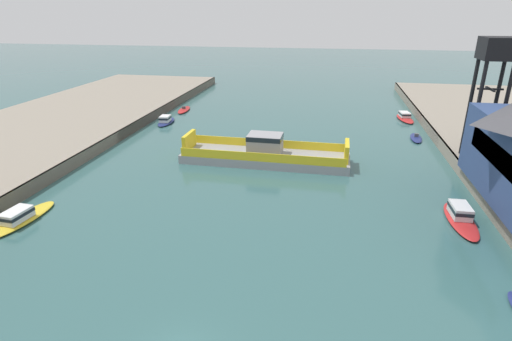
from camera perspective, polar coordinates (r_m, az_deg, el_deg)
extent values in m
cube|color=#423D38|center=(51.07, -27.71, -1.30)|extent=(0.30, 140.00, 1.60)
cube|color=#423D38|center=(43.69, 30.65, -5.59)|extent=(0.30, 140.00, 1.60)
cube|color=#939399|center=(52.93, 1.26, 1.76)|extent=(21.68, 6.27, 1.10)
cube|color=yellow|center=(55.23, 1.80, 3.82)|extent=(20.70, 0.56, 1.10)
cube|color=yellow|center=(49.93, 0.68, 1.86)|extent=(20.70, 0.56, 1.10)
cube|color=#939399|center=(52.32, 1.27, 3.69)|extent=(4.38, 3.29, 2.66)
cube|color=black|center=(52.03, 1.28, 4.72)|extent=(4.42, 3.33, 0.60)
cube|color=yellow|center=(51.66, 12.57, 2.66)|extent=(0.59, 4.08, 2.20)
cube|color=yellow|center=(55.07, -9.34, 4.08)|extent=(0.59, 4.08, 2.20)
ellipsoid|color=yellow|center=(44.38, -29.83, -5.89)|extent=(2.97, 7.95, 0.39)
cube|color=silver|center=(43.74, -30.51, -5.40)|extent=(1.85, 2.85, 1.00)
cube|color=black|center=(43.69, -30.54, -5.25)|extent=(1.91, 2.93, 0.30)
ellipsoid|color=red|center=(78.53, 20.13, 6.83)|extent=(3.19, 7.18, 0.44)
cube|color=silver|center=(78.87, 20.08, 7.38)|extent=(1.89, 2.62, 0.85)
cube|color=black|center=(78.84, 20.09, 7.46)|extent=(1.94, 2.70, 0.25)
ellipsoid|color=red|center=(42.75, 26.71, -6.27)|extent=(2.48, 7.70, 0.43)
cube|color=silver|center=(42.91, 26.67, -5.01)|extent=(1.66, 2.71, 1.11)
cube|color=black|center=(42.86, 26.70, -4.84)|extent=(1.71, 2.79, 0.33)
ellipsoid|color=navy|center=(67.14, 21.49, 4.26)|extent=(2.02, 5.29, 0.41)
cube|color=#4C4C51|center=(67.01, 21.55, 4.63)|extent=(0.61, 0.44, 0.50)
ellipsoid|color=navy|center=(73.44, -12.45, 6.66)|extent=(2.74, 6.45, 0.38)
cube|color=silver|center=(72.83, -12.61, 7.09)|extent=(1.74, 2.32, 1.01)
cube|color=black|center=(72.80, -12.61, 7.19)|extent=(1.79, 2.39, 0.30)
ellipsoid|color=red|center=(81.77, -10.05, 8.37)|extent=(2.45, 6.45, 0.43)
cube|color=#4C4C51|center=(81.66, -10.07, 8.68)|extent=(0.68, 0.46, 0.50)
cube|color=black|center=(42.71, 30.76, 1.66)|extent=(0.08, 14.25, 2.07)
cylinder|color=black|center=(56.16, 27.67, 7.78)|extent=(0.44, 0.44, 11.68)
cylinder|color=black|center=(57.07, 30.39, 7.46)|extent=(0.44, 0.44, 11.68)
cylinder|color=black|center=(53.53, 28.48, 7.05)|extent=(0.44, 0.44, 11.68)
cylinder|color=black|center=(54.48, 31.31, 6.73)|extent=(0.44, 0.44, 11.68)
cube|color=black|center=(55.67, 29.13, 5.53)|extent=(2.82, 0.20, 0.20)
cube|color=black|center=(55.67, 29.13, 5.53)|extent=(0.20, 2.82, 0.20)
cube|color=black|center=(54.83, 29.96, 9.85)|extent=(2.82, 0.20, 0.20)
cube|color=black|center=(54.83, 29.96, 9.85)|extent=(0.20, 2.82, 0.20)
cube|color=black|center=(54.31, 30.86, 14.45)|extent=(3.67, 3.67, 2.44)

